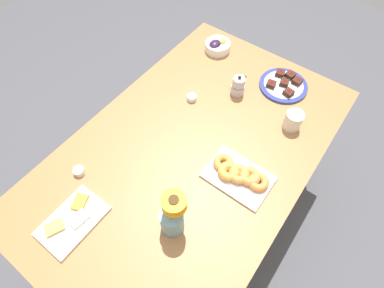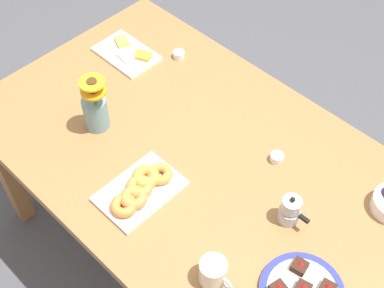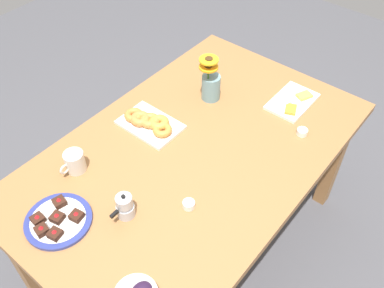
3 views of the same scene
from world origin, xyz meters
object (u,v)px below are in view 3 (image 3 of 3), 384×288
(croissant_platter, at_px, (149,122))
(jam_cup_berry, at_px, (189,204))
(jam_cup_honey, at_px, (302,132))
(moka_pot, at_px, (125,207))
(flower_vase, at_px, (211,84))
(cheese_platter, at_px, (293,101))
(dessert_plate, at_px, (58,220))
(dining_table, at_px, (192,163))
(coffee_mug, at_px, (75,162))

(croissant_platter, relative_size, jam_cup_berry, 5.83)
(jam_cup_honey, height_order, moka_pot, moka_pot)
(flower_vase, relative_size, moka_pot, 2.03)
(cheese_platter, relative_size, dessert_plate, 1.03)
(cheese_platter, bearing_deg, jam_cup_honey, 41.04)
(jam_cup_honey, distance_m, moka_pot, 0.86)
(croissant_platter, height_order, moka_pot, moka_pot)
(flower_vase, bearing_deg, dining_table, 25.01)
(croissant_platter, bearing_deg, dessert_plate, 8.76)
(jam_cup_berry, distance_m, moka_pot, 0.24)
(croissant_platter, distance_m, flower_vase, 0.35)
(dining_table, bearing_deg, moka_pot, 2.31)
(croissant_platter, height_order, dessert_plate, dessert_plate)
(flower_vase, bearing_deg, coffee_mug, -11.81)
(moka_pot, bearing_deg, jam_cup_honey, 159.40)
(jam_cup_berry, height_order, moka_pot, moka_pot)
(coffee_mug, height_order, jam_cup_berry, coffee_mug)
(jam_cup_berry, xyz_separation_m, moka_pot, (0.18, -0.16, 0.03))
(coffee_mug, distance_m, dessert_plate, 0.27)
(dining_table, xyz_separation_m, flower_vase, (-0.33, -0.16, 0.17))
(jam_cup_honey, bearing_deg, cheese_platter, -138.96)
(coffee_mug, bearing_deg, croissant_platter, 171.39)
(dining_table, bearing_deg, croissant_platter, -88.97)
(cheese_platter, xyz_separation_m, dessert_plate, (1.16, -0.33, 0.00))
(coffee_mug, xyz_separation_m, flower_vase, (-0.72, 0.15, 0.04))
(croissant_platter, distance_m, jam_cup_berry, 0.49)
(jam_cup_berry, bearing_deg, dessert_plate, -42.62)
(dessert_plate, height_order, moka_pot, moka_pot)
(cheese_platter, distance_m, flower_vase, 0.41)
(jam_cup_berry, bearing_deg, moka_pot, -42.40)
(jam_cup_honey, bearing_deg, croissant_platter, -55.17)
(coffee_mug, height_order, jam_cup_honey, coffee_mug)
(dining_table, distance_m, coffee_mug, 0.51)
(dessert_plate, bearing_deg, dining_table, 165.53)
(coffee_mug, xyz_separation_m, cheese_platter, (-0.94, 0.48, -0.04))
(croissant_platter, distance_m, jam_cup_honey, 0.69)
(dining_table, bearing_deg, dessert_plate, -14.47)
(moka_pot, bearing_deg, coffee_mug, -95.24)
(coffee_mug, bearing_deg, cheese_platter, 152.77)
(jam_cup_honey, distance_m, flower_vase, 0.48)
(dining_table, relative_size, dessert_plate, 6.35)
(cheese_platter, distance_m, moka_pot, 0.99)
(coffee_mug, xyz_separation_m, jam_cup_berry, (-0.15, 0.48, -0.03))
(dining_table, bearing_deg, cheese_platter, 162.13)
(dining_table, distance_m, moka_pot, 0.44)
(dessert_plate, distance_m, moka_pot, 0.26)
(cheese_platter, distance_m, jam_cup_berry, 0.79)
(jam_cup_honey, xyz_separation_m, dessert_plate, (0.99, -0.48, -0.00))
(coffee_mug, bearing_deg, moka_pot, 84.76)
(dining_table, height_order, dessert_plate, dessert_plate)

